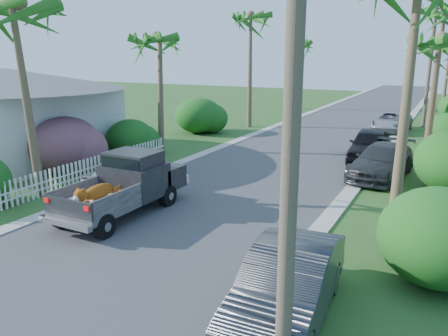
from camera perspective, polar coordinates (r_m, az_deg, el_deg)
The scene contains 26 objects.
ground at distance 12.03m, azimuth -15.17°, elevation -11.96°, with size 120.00×120.00×0.00m, color #2C521E.
road at distance 33.99m, azimuth 14.72°, elevation 5.22°, with size 8.00×100.00×0.02m, color #38383A.
curb_left at distance 35.20m, azimuth 7.88°, elevation 5.90°, with size 0.60×100.00×0.06m, color #A5A39E.
curb_right at distance 33.30m, azimuth 21.94°, elevation 4.48°, with size 0.60×100.00×0.06m, color #A5A39E.
pickup_truck at distance 15.31m, azimuth -12.29°, elevation -1.92°, with size 1.98×5.12×2.06m.
parked_car_rn at distance 9.19m, azimuth 8.26°, elevation -15.02°, with size 1.60×4.58×1.51m, color #2E3033.
parked_car_rm at distance 20.40m, azimuth 19.91°, elevation 0.79°, with size 2.00×4.92×1.43m, color #292B2D.
parked_car_rf at distance 23.44m, azimuth 18.52°, elevation 2.84°, with size 1.89×4.71×1.60m, color black.
parked_car_rd at distance 33.16m, azimuth 21.02°, elevation 5.65°, with size 2.22×4.81×1.34m, color #9DA0A4.
parked_car_ln at distance 17.76m, azimuth -12.26°, elevation -0.50°, with size 1.77×4.40×1.50m, color #B8BAC0.
palm_l_a at distance 17.53m, azimuth -25.54°, elevation 18.69°, with size 4.40×4.40×8.20m.
palm_l_b at distance 24.41m, azimuth -8.56°, elevation 16.50°, with size 4.40×4.40×7.40m.
palm_l_c at distance 32.78m, azimuth 3.51°, elevation 19.20°, with size 4.40×4.40×9.20m.
palm_l_d at distance 44.04m, azimuth 9.60°, elevation 15.93°, with size 4.40×4.40×7.70m.
palm_r_b at distance 22.75m, azimuth 26.36°, elevation 14.85°, with size 4.40×4.40×7.20m.
palm_r_c at distance 33.87m, azimuth 26.85°, elevation 17.92°, with size 4.40×4.40×9.40m.
shrub_l_b at distance 20.98m, azimuth -20.01°, elevation 2.79°, with size 3.00×3.30×2.60m, color #B21971.
shrub_l_c at distance 23.59m, azimuth -12.14°, elevation 3.83°, with size 2.40×2.64×2.00m, color #164F17.
shrub_l_d at distance 30.34m, azimuth -3.31°, elevation 6.86°, with size 3.20×3.52×2.40m, color #164F17.
shrub_r_a at distance 11.49m, azimuth 26.31°, elevation -8.04°, with size 2.80×3.08×2.30m, color #164F17.
picket_fence at distance 19.54m, azimuth -17.31°, elevation -0.22°, with size 0.10×11.00×1.00m, color white.
house_left at distance 25.49m, azimuth -26.48°, elevation 5.97°, with size 9.00×8.00×4.60m.
utility_pole_a at distance 6.09m, azimuth 8.93°, elevation 8.04°, with size 1.60×0.26×9.00m.
utility_pole_b at distance 20.82m, azimuth 22.93°, elevation 11.63°, with size 1.60×0.26×9.00m.
utility_pole_c at distance 35.78m, azimuth 25.32°, elevation 12.17°, with size 1.60×0.26×9.00m.
utility_pole_d at distance 50.76m, azimuth 26.30°, elevation 12.38°, with size 1.60×0.26×9.00m.
Camera 1 is at (7.57, -7.72, 5.28)m, focal length 35.00 mm.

